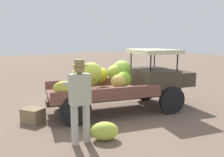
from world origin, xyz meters
TOP-DOWN VIEW (x-y plane):
  - ground_plane at (0.00, 0.00)m, footprint 60.00×60.00m
  - truck at (0.72, -0.34)m, footprint 4.66×2.65m
  - farmer at (-1.50, -1.60)m, footprint 0.53×0.47m
  - wooden_crate at (-1.96, 0.18)m, footprint 0.60×0.65m
  - loose_banana_bunch at (-1.02, -1.77)m, footprint 0.71×0.63m

SIDE VIEW (x-z plane):
  - ground_plane at x=0.00m, z-range 0.00..0.00m
  - wooden_crate at x=-1.96m, z-range 0.00..0.37m
  - loose_banana_bunch at x=-1.02m, z-range -0.01..0.40m
  - truck at x=0.72m, z-range -0.02..1.81m
  - farmer at x=-1.50m, z-range 0.12..1.85m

